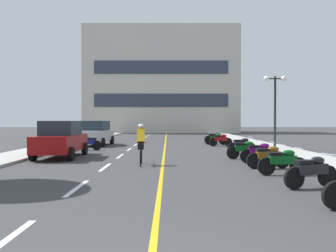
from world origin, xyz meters
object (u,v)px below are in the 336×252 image
Objects in this scene: parked_car_mid at (97,133)px; motorcycle_5 at (261,152)px; motorcycle_3 at (284,161)px; cyclist_rider at (142,143)px; motorcycle_2 at (313,171)px; motorcycle_9 at (222,140)px; motorcycle_6 at (246,149)px; motorcycle_8 at (90,143)px; motorcycle_7 at (243,145)px; motorcycle_10 at (217,139)px; parked_car_near at (62,139)px; motorcycle_4 at (270,156)px; street_lamp_mid at (276,94)px; motorcycle_11 at (216,137)px.

motorcycle_5 is (9.28, -10.11, -0.44)m from parked_car_mid.
cyclist_rider reaches higher than motorcycle_3.
motorcycle_5 is (0.07, 5.27, 0.00)m from motorcycle_2.
cyclist_rider is at bearing -116.35° from motorcycle_9.
cyclist_rider reaches higher than motorcycle_2.
motorcycle_6 is 1.03× the size of motorcycle_8.
motorcycle_7 is at bearing 88.57° from motorcycle_2.
parked_car_mid is 9.00m from motorcycle_10.
cyclist_rider is (4.19, -2.72, -0.03)m from parked_car_near.
motorcycle_6 is 5.19m from cyclist_rider.
parked_car_mid is (0.00, 7.96, 0.00)m from parked_car_near.
motorcycle_4 is (9.15, -3.79, -0.44)m from parked_car_near.
street_lamp_mid is at bearing -52.52° from motorcycle_10.
parked_car_near reaches higher than motorcycle_5.
motorcycle_3 is 1.00× the size of motorcycle_4.
motorcycle_6 is at bearing -4.63° from parked_car_near.
parked_car_mid is at bearing 135.88° from motorcycle_6.
motorcycle_2 is at bearing -90.81° from motorcycle_5.
parked_car_mid is 2.43× the size of cyclist_rider.
parked_car_mid reaches higher than motorcycle_10.
motorcycle_11 is at bearing 90.28° from motorcycle_2.
motorcycle_11 is at bearing 117.29° from street_lamp_mid.
motorcycle_3 is 1.03× the size of motorcycle_8.
motorcycle_10 is (-0.23, 15.99, 0.00)m from motorcycle_2.
motorcycle_10 is at bearing 91.65° from motorcycle_5.
motorcycle_6 is at bearing 92.49° from motorcycle_3.
parked_car_near is at bearing -90.02° from parked_car_mid.
cyclist_rider is (-4.78, -11.29, 0.41)m from motorcycle_10.
parked_car_mid is 17.92m from motorcycle_2.
parked_car_mid reaches higher than motorcycle_2.
motorcycle_8 and motorcycle_11 have the same top height.
motorcycle_4 is (-2.94, -8.30, -3.02)m from street_lamp_mid.
motorcycle_6 is (-0.18, 3.06, 0.00)m from motorcycle_4.
street_lamp_mid reaches higher than parked_car_near.
street_lamp_mid reaches higher than motorcycle_2.
parked_car_near is 2.50× the size of motorcycle_5.
cyclist_rider is (-5.25, -4.75, 0.41)m from motorcycle_7.
parked_car_near is at bearing 149.92° from motorcycle_3.
motorcycle_10 is at bearing -95.03° from motorcycle_11.
motorcycle_9 is 3.10m from motorcycle_11.
motorcycle_10 is at bearing 89.96° from motorcycle_6.
motorcycle_2 is 14.58m from motorcycle_9.
motorcycle_10 is at bearing 3.93° from parked_car_mid.
cyclist_rider is at bearing 152.47° from motorcycle_3.
parked_car_mid is 4.00m from motorcycle_8.
street_lamp_mid is at bearing 42.46° from cyclist_rider.
motorcycle_2 is (-2.89, -11.92, -3.02)m from street_lamp_mid.
cyclist_rider is at bearing -68.58° from parked_car_mid.
motorcycle_5 is (9.28, -2.15, -0.44)m from parked_car_near.
motorcycle_8 is at bearing -159.99° from motorcycle_9.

